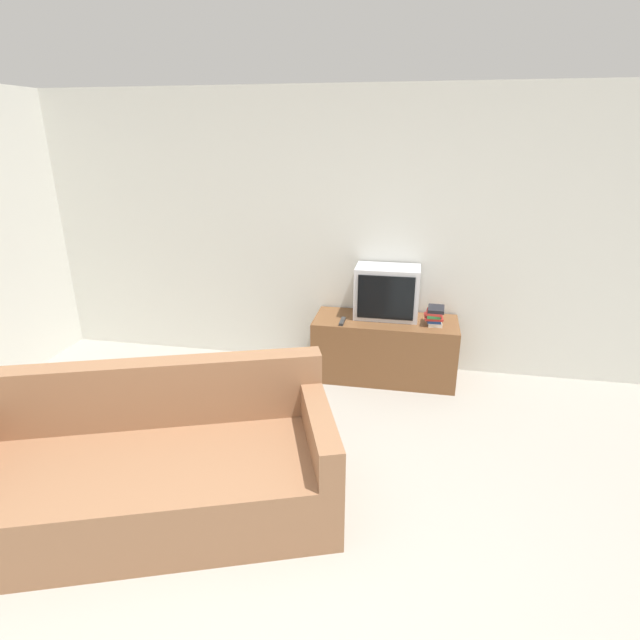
{
  "coord_description": "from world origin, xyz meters",
  "views": [
    {
      "loc": [
        0.64,
        -1.63,
        2.19
      ],
      "look_at": [
        -0.08,
        2.15,
        0.75
      ],
      "focal_mm": 28.0,
      "sensor_mm": 36.0,
      "label": 1
    }
  ],
  "objects_px": {
    "television": "(387,292)",
    "tv_stand": "(384,349)",
    "couch": "(153,471)",
    "book_stack": "(434,316)",
    "remote_on_stand": "(342,321)"
  },
  "relations": [
    {
      "from": "tv_stand",
      "to": "remote_on_stand",
      "type": "height_order",
      "value": "remote_on_stand"
    },
    {
      "from": "couch",
      "to": "book_stack",
      "type": "bearing_deg",
      "value": 30.78
    },
    {
      "from": "tv_stand",
      "to": "remote_on_stand",
      "type": "bearing_deg",
      "value": -158.85
    },
    {
      "from": "couch",
      "to": "book_stack",
      "type": "height_order",
      "value": "couch"
    },
    {
      "from": "book_stack",
      "to": "tv_stand",
      "type": "bearing_deg",
      "value": 174.74
    },
    {
      "from": "television",
      "to": "couch",
      "type": "xyz_separation_m",
      "value": [
        -1.24,
        -2.17,
        -0.54
      ]
    },
    {
      "from": "tv_stand",
      "to": "couch",
      "type": "height_order",
      "value": "couch"
    },
    {
      "from": "television",
      "to": "tv_stand",
      "type": "bearing_deg",
      "value": -86.38
    },
    {
      "from": "television",
      "to": "remote_on_stand",
      "type": "relative_size",
      "value": 3.17
    },
    {
      "from": "tv_stand",
      "to": "television",
      "type": "height_order",
      "value": "television"
    },
    {
      "from": "tv_stand",
      "to": "book_stack",
      "type": "bearing_deg",
      "value": -5.26
    },
    {
      "from": "couch",
      "to": "tv_stand",
      "type": "bearing_deg",
      "value": 39.3
    },
    {
      "from": "tv_stand",
      "to": "couch",
      "type": "relative_size",
      "value": 0.56
    },
    {
      "from": "couch",
      "to": "remote_on_stand",
      "type": "distance_m",
      "value": 2.14
    },
    {
      "from": "couch",
      "to": "remote_on_stand",
      "type": "bearing_deg",
      "value": 46.16
    }
  ]
}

